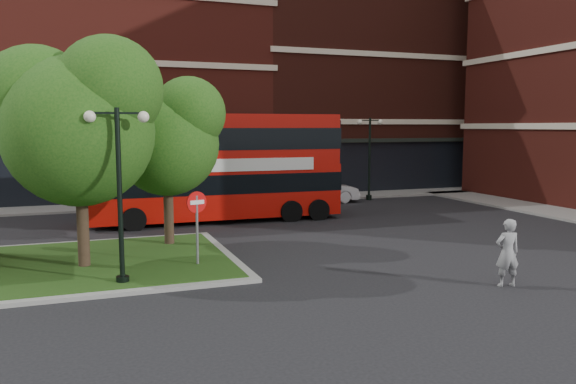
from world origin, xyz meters
name	(u,v)px	position (x,y,z in m)	size (l,w,h in m)	color
ground	(306,271)	(0.00, 0.00, 0.00)	(120.00, 120.00, 0.00)	black
pavement_far	(201,202)	(0.00, 16.50, 0.06)	(44.00, 3.00, 0.12)	slate
terrace_far_left	(54,87)	(-8.00, 24.00, 7.00)	(26.00, 12.00, 14.00)	maroon
terrace_far_right	(358,81)	(14.00, 24.00, 8.00)	(18.00, 12.00, 16.00)	#471911
traffic_island	(34,268)	(-8.00, 3.00, 0.07)	(12.60, 7.60, 0.15)	gray
tree_island_west	(75,116)	(-6.60, 2.58, 4.79)	(5.40, 4.71, 7.21)	#2D2116
tree_island_east	(164,133)	(-3.58, 5.06, 4.24)	(4.46, 3.90, 6.29)	#2D2116
lamp_island	(119,187)	(-5.50, 0.20, 2.83)	(1.72, 0.36, 5.00)	black
lamp_far_left	(243,156)	(2.00, 14.50, 2.83)	(1.72, 0.36, 5.00)	black
lamp_far_right	(370,154)	(10.00, 14.50, 2.83)	(1.72, 0.36, 5.00)	black
bus	(217,160)	(-0.46, 10.14, 2.91)	(11.67, 2.90, 4.44)	#B20D07
woman	(507,253)	(4.67, -3.50, 0.96)	(0.70, 0.46, 1.93)	gray
car_silver	(166,194)	(-2.10, 15.81, 0.70)	(1.66, 4.13, 1.41)	#9FA3A6
car_white	(321,190)	(6.78, 14.50, 0.74)	(1.56, 4.46, 1.47)	silver
no_entry_sign	(197,214)	(-3.12, 1.50, 1.76)	(0.66, 0.25, 2.46)	slate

